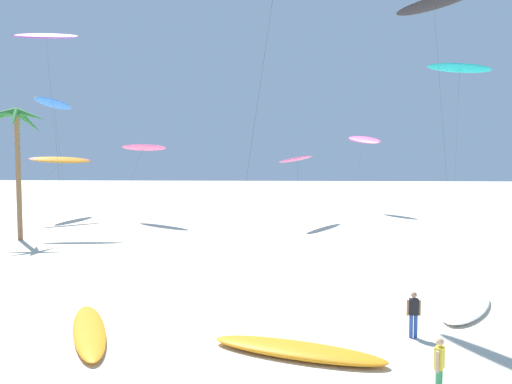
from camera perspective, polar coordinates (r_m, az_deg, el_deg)
palm_tree_1 at (r=42.95m, az=-26.32°, el=6.27°), size 4.84×4.33×10.56m
flying_kite_0 at (r=60.80m, az=12.58°, el=6.02°), size 4.51×9.30×9.83m
flying_kite_1 at (r=54.67m, az=-21.93°, el=3.53°), size 5.65×7.69×6.95m
flying_kite_3 at (r=48.61m, az=4.82°, el=3.89°), size 4.25×11.06×7.13m
flying_kite_4 at (r=51.94m, az=-23.47°, el=16.47°), size 6.37×3.20×18.63m
flying_kite_6 at (r=51.86m, az=-13.14°, el=5.12°), size 6.88×6.42×8.22m
flying_kite_7 at (r=59.46m, az=22.81°, el=13.29°), size 7.21×7.01×17.33m
flying_kite_8 at (r=46.17m, az=20.18°, el=20.10°), size 6.12×7.73×20.12m
flying_kite_9 at (r=62.78m, az=-22.65°, el=9.57°), size 3.90×7.58×13.78m
grounded_kite_0 at (r=16.70m, az=4.87°, el=-18.00°), size 5.97×3.09×0.36m
grounded_kite_1 at (r=19.45m, az=-19.03°, el=-15.10°), size 3.62×6.12×0.31m
grounded_kite_2 at (r=23.07m, az=23.45°, el=-12.24°), size 4.26×5.61×0.28m
person_foreground_walker at (r=18.76m, az=18.03°, el=-13.34°), size 0.51×0.21×1.68m
person_near_left at (r=14.34m, az=20.73°, el=-18.67°), size 0.33×0.44×1.74m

